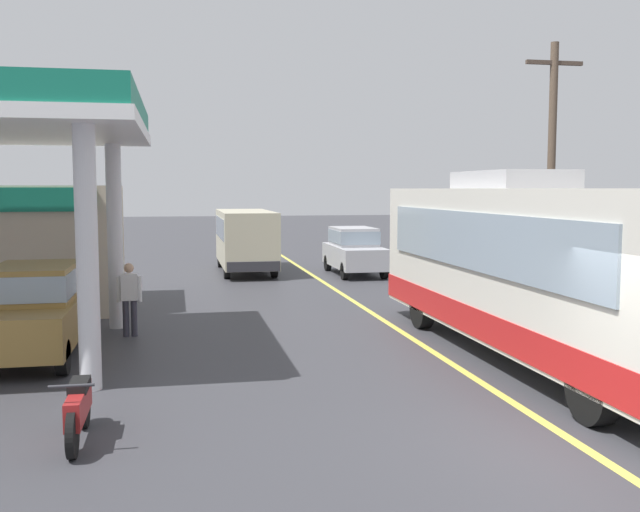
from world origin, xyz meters
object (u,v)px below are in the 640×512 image
(car_trailing_behind_bus, at_px, (354,248))
(pedestrian_by_shop, at_px, (129,295))
(car_at_pump, at_px, (34,306))
(coach_bus_main, at_px, (533,271))
(motorcycle_parked_forecourt, at_px, (79,408))
(minibus_opposing_lane, at_px, (245,235))
(pedestrian_near_pump, at_px, (12,316))

(car_trailing_behind_bus, bearing_deg, pedestrian_by_shop, -126.65)
(car_at_pump, height_order, car_trailing_behind_bus, same)
(coach_bus_main, relative_size, motorcycle_parked_forecourt, 6.13)
(motorcycle_parked_forecourt, bearing_deg, minibus_opposing_lane, 78.16)
(pedestrian_by_shop, relative_size, car_trailing_behind_bus, 0.40)
(coach_bus_main, bearing_deg, car_trailing_behind_bus, 90.31)
(coach_bus_main, height_order, car_at_pump, coach_bus_main)
(pedestrian_by_shop, xyz_separation_m, car_trailing_behind_bus, (7.80, 10.48, 0.08))
(minibus_opposing_lane, xyz_separation_m, pedestrian_near_pump, (-5.74, -14.39, -0.54))
(coach_bus_main, height_order, car_trailing_behind_bus, coach_bus_main)
(motorcycle_parked_forecourt, height_order, pedestrian_near_pump, pedestrian_near_pump)
(coach_bus_main, xyz_separation_m, car_trailing_behind_bus, (-0.08, 14.16, -0.71))
(coach_bus_main, xyz_separation_m, motorcycle_parked_forecourt, (-8.11, -3.19, -1.28))
(car_at_pump, relative_size, car_trailing_behind_bus, 1.00)
(minibus_opposing_lane, bearing_deg, pedestrian_by_shop, -107.20)
(coach_bus_main, distance_m, pedestrian_near_pump, 10.00)
(coach_bus_main, xyz_separation_m, minibus_opposing_lane, (-4.14, 15.75, -0.25))
(pedestrian_near_pump, bearing_deg, motorcycle_parked_forecourt, -68.79)
(car_at_pump, height_order, motorcycle_parked_forecourt, car_at_pump)
(motorcycle_parked_forecourt, xyz_separation_m, pedestrian_by_shop, (0.23, 6.88, 0.49))
(minibus_opposing_lane, bearing_deg, coach_bus_main, -75.28)
(car_at_pump, distance_m, minibus_opposing_lane, 14.81)
(motorcycle_parked_forecourt, distance_m, pedestrian_near_pump, 4.91)
(pedestrian_near_pump, relative_size, car_trailing_behind_bus, 0.40)
(car_at_pump, bearing_deg, motorcycle_parked_forecourt, -74.06)
(pedestrian_by_shop, bearing_deg, motorcycle_parked_forecourt, -91.95)
(car_trailing_behind_bus, bearing_deg, car_at_pump, -128.00)
(motorcycle_parked_forecourt, distance_m, car_trailing_behind_bus, 19.13)
(car_trailing_behind_bus, bearing_deg, coach_bus_main, -89.69)
(pedestrian_near_pump, xyz_separation_m, pedestrian_by_shop, (2.00, 2.32, 0.00))
(coach_bus_main, height_order, pedestrian_near_pump, coach_bus_main)
(car_at_pump, xyz_separation_m, pedestrian_by_shop, (1.71, 1.70, -0.08))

